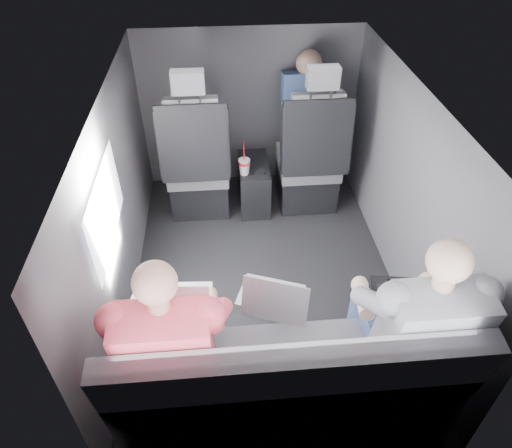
{
  "coord_description": "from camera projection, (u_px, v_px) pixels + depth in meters",
  "views": [
    {
      "loc": [
        -0.25,
        -2.26,
        2.37
      ],
      "look_at": [
        -0.06,
        -0.05,
        0.54
      ],
      "focal_mm": 32.0,
      "sensor_mm": 36.0,
      "label": 1
    }
  ],
  "objects": [
    {
      "name": "laptop_silver",
      "position": [
        272.0,
        298.0,
        2.29
      ],
      "size": [
        0.38,
        0.39,
        0.23
      ],
      "color": "#ADADB2",
      "rests_on": "rear_bench"
    },
    {
      "name": "center_console",
      "position": [
        254.0,
        184.0,
        3.82
      ],
      "size": [
        0.24,
        0.48,
        0.41
      ],
      "color": "black",
      "rests_on": "floor"
    },
    {
      "name": "floor",
      "position": [
        264.0,
        277.0,
        3.27
      ],
      "size": [
        2.6,
        2.6,
        0.0
      ],
      "primitive_type": "plane",
      "color": "black",
      "rests_on": "ground"
    },
    {
      "name": "front_seat_right",
      "position": [
        309.0,
        164.0,
        3.69
      ],
      "size": [
        0.52,
        0.58,
        1.26
      ],
      "color": "black",
      "rests_on": "floor"
    },
    {
      "name": "front_seat_left",
      "position": [
        198.0,
        169.0,
        3.63
      ],
      "size": [
        0.52,
        0.58,
        1.26
      ],
      "color": "black",
      "rests_on": "floor"
    },
    {
      "name": "ceiling",
      "position": [
        267.0,
        99.0,
        2.41
      ],
      "size": [
        2.6,
        2.6,
        0.0
      ],
      "primitive_type": "plane",
      "rotation": [
        3.14,
        0.0,
        0.0
      ],
      "color": "#B2B2AD",
      "rests_on": "panel_back"
    },
    {
      "name": "passenger_rear_left",
      "position": [
        172.0,
        342.0,
        2.09
      ],
      "size": [
        0.49,
        0.62,
        1.21
      ],
      "color": "#2D2D31",
      "rests_on": "rear_bench"
    },
    {
      "name": "panel_front",
      "position": [
        249.0,
        109.0,
        3.84
      ],
      "size": [
        1.8,
        0.02,
        1.35
      ],
      "primitive_type": "cube",
      "color": "#56565B",
      "rests_on": "floor"
    },
    {
      "name": "seatbelt",
      "position": [
        318.0,
        129.0,
        3.3
      ],
      "size": [
        0.35,
        0.11,
        0.59
      ],
      "primitive_type": "cube",
      "rotation": [
        -0.14,
        0.49,
        0.0
      ],
      "color": "black",
      "rests_on": "front_seat_right"
    },
    {
      "name": "passenger_rear_right",
      "position": [
        411.0,
        323.0,
        2.16
      ],
      "size": [
        0.51,
        0.63,
        1.24
      ],
      "color": "navy",
      "rests_on": "rear_bench"
    },
    {
      "name": "panel_back",
      "position": [
        298.0,
        393.0,
        1.84
      ],
      "size": [
        1.8,
        0.02,
        1.35
      ],
      "primitive_type": "cube",
      "color": "#56565B",
      "rests_on": "floor"
    },
    {
      "name": "panel_left",
      "position": [
        119.0,
        209.0,
        2.78
      ],
      "size": [
        0.02,
        2.6,
        1.35
      ],
      "primitive_type": "cube",
      "color": "#56565B",
      "rests_on": "floor"
    },
    {
      "name": "rear_bench",
      "position": [
        286.0,
        389.0,
        2.26
      ],
      "size": [
        1.6,
        0.57,
        0.92
      ],
      "color": "slate",
      "rests_on": "floor"
    },
    {
      "name": "laptop_white",
      "position": [
        177.0,
        303.0,
        2.26
      ],
      "size": [
        0.35,
        0.34,
        0.25
      ],
      "color": "silver",
      "rests_on": "passenger_rear_left"
    },
    {
      "name": "passenger_front_right",
      "position": [
        306.0,
        110.0,
        3.66
      ],
      "size": [
        0.4,
        0.4,
        0.79
      ],
      "color": "navy",
      "rests_on": "front_seat_right"
    },
    {
      "name": "laptop_black",
      "position": [
        407.0,
        295.0,
        2.3
      ],
      "size": [
        0.35,
        0.33,
        0.23
      ],
      "color": "black",
      "rests_on": "passenger_rear_right"
    },
    {
      "name": "side_window",
      "position": [
        106.0,
        210.0,
        2.41
      ],
      "size": [
        0.02,
        0.75,
        0.42
      ],
      "primitive_type": "cube",
      "color": "white",
      "rests_on": "panel_left"
    },
    {
      "name": "panel_right",
      "position": [
        406.0,
        194.0,
        2.9
      ],
      "size": [
        0.02,
        2.6,
        1.35
      ],
      "primitive_type": "cube",
      "color": "#56565B",
      "rests_on": "floor"
    },
    {
      "name": "soda_cup",
      "position": [
        244.0,
        166.0,
        3.53
      ],
      "size": [
        0.09,
        0.09,
        0.28
      ],
      "color": "white",
      "rests_on": "center_console"
    }
  ]
}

